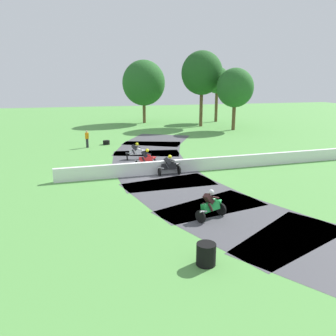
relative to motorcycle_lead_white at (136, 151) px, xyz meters
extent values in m
plane|color=#569947|center=(0.71, -4.85, -0.63)|extent=(120.00, 120.00, 0.00)
cube|color=#47474C|center=(3.65, 8.44, -0.63)|extent=(8.36, 8.89, 0.01)
cube|color=#47474C|center=(1.89, 4.21, -0.63)|extent=(7.60, 8.43, 0.01)
cube|color=#47474C|center=(0.92, -0.27, -0.63)|extent=(6.60, 7.70, 0.01)
cube|color=#47474C|center=(0.75, -4.85, -0.63)|extent=(6.11, 7.31, 0.01)
cube|color=#47474C|center=(1.38, -9.39, -0.63)|extent=(7.20, 8.15, 0.01)
cube|color=#47474C|center=(2.81, -13.74, -0.63)|extent=(8.06, 8.73, 0.01)
cube|color=white|center=(5.45, -4.61, -0.18)|extent=(23.28, 1.49, 0.90)
cylinder|color=black|center=(0.61, -0.17, -0.35)|extent=(0.16, 0.76, 0.76)
cylinder|color=black|center=(-0.78, -0.04, -0.35)|extent=(0.16, 0.76, 0.76)
cube|color=silver|center=(-0.08, -0.01, -0.06)|extent=(1.03, 0.48, 0.47)
ellipsoid|color=silver|center=(0.11, 0.05, 0.18)|extent=(0.47, 0.38, 0.32)
cone|color=silver|center=(0.60, -0.04, 0.05)|extent=(0.41, 0.41, 0.48)
cylinder|color=#B2B2B7|center=(-0.69, -0.10, -0.10)|extent=(0.42, 0.17, 0.18)
cube|color=#28282D|center=(-0.15, 0.11, 0.30)|extent=(0.51, 0.47, 0.63)
sphere|color=yellow|center=(0.08, 0.18, 0.57)|extent=(0.26, 0.26, 0.26)
cylinder|color=#28282D|center=(0.15, 0.27, 0.27)|extent=(0.43, 0.19, 0.24)
cylinder|color=#28282D|center=(0.12, -0.07, 0.38)|extent=(0.43, 0.19, 0.24)
cylinder|color=#28282D|center=(-0.24, 0.18, -0.10)|extent=(0.27, 0.24, 0.42)
cylinder|color=#28282D|center=(-0.27, -0.16, 0.01)|extent=(0.27, 0.24, 0.42)
cylinder|color=black|center=(0.93, -2.90, -0.34)|extent=(0.14, 0.72, 0.72)
cylinder|color=black|center=(-0.47, -2.80, -0.34)|extent=(0.14, 0.72, 0.72)
cube|color=red|center=(0.24, -2.78, -0.05)|extent=(1.02, 0.43, 0.45)
ellipsoid|color=red|center=(0.42, -2.74, 0.21)|extent=(0.46, 0.36, 0.30)
cone|color=red|center=(0.92, -2.81, 0.07)|extent=(0.41, 0.39, 0.46)
cylinder|color=#B2B2B7|center=(-0.37, -2.88, -0.10)|extent=(0.42, 0.15, 0.17)
cube|color=black|center=(0.16, -2.70, 0.33)|extent=(0.51, 0.42, 0.62)
sphere|color=yellow|center=(0.39, -2.65, 0.60)|extent=(0.26, 0.26, 0.26)
cylinder|color=black|center=(0.45, -2.53, 0.31)|extent=(0.43, 0.16, 0.24)
cylinder|color=black|center=(0.43, -2.88, 0.39)|extent=(0.43, 0.16, 0.24)
cylinder|color=black|center=(0.07, -2.59, -0.07)|extent=(0.27, 0.20, 0.42)
cylinder|color=black|center=(0.04, -2.94, 0.01)|extent=(0.27, 0.20, 0.42)
cylinder|color=black|center=(2.09, -5.26, -0.35)|extent=(0.11, 0.77, 0.76)
cylinder|color=black|center=(0.69, -5.29, -0.35)|extent=(0.11, 0.77, 0.76)
cube|color=black|center=(1.39, -5.18, -0.07)|extent=(1.01, 0.42, 0.47)
ellipsoid|color=black|center=(1.57, -5.09, 0.18)|extent=(0.45, 0.35, 0.32)
cone|color=black|center=(2.07, -5.12, 0.05)|extent=(0.40, 0.44, 0.49)
cylinder|color=#B2B2B7|center=(0.79, -5.33, -0.10)|extent=(0.41, 0.13, 0.18)
cube|color=#28282D|center=(1.31, -5.05, 0.30)|extent=(0.50, 0.47, 0.63)
sphere|color=yellow|center=(1.52, -4.96, 0.56)|extent=(0.26, 0.26, 0.26)
cylinder|color=#28282D|center=(1.58, -4.87, 0.26)|extent=(0.43, 0.15, 0.25)
cylinder|color=#28282D|center=(1.59, -5.21, 0.38)|extent=(0.43, 0.15, 0.25)
cylinder|color=#28282D|center=(1.21, -5.01, -0.11)|extent=(0.27, 0.24, 0.42)
cylinder|color=#28282D|center=(1.22, -5.35, 0.01)|extent=(0.27, 0.24, 0.42)
cylinder|color=black|center=(2.03, -12.82, -0.34)|extent=(0.38, 0.67, 0.69)
cylinder|color=black|center=(0.76, -13.42, -0.34)|extent=(0.38, 0.67, 0.69)
cube|color=#198438|center=(1.38, -13.08, -0.04)|extent=(1.05, 0.74, 0.44)
ellipsoid|color=#198438|center=(1.52, -12.96, 0.21)|extent=(0.53, 0.47, 0.28)
cone|color=#198438|center=(1.98, -12.77, 0.08)|extent=(0.50, 0.42, 0.45)
cylinder|color=#B2B2B7|center=(0.89, -13.45, -0.10)|extent=(0.41, 0.26, 0.17)
cube|color=#331919|center=(1.27, -13.05, 0.34)|extent=(0.59, 0.43, 0.61)
sphere|color=white|center=(1.45, -12.91, 0.61)|extent=(0.26, 0.26, 0.26)
cylinder|color=#331919|center=(1.45, -12.77, 0.33)|extent=(0.43, 0.25, 0.24)
cylinder|color=#331919|center=(1.60, -13.09, 0.39)|extent=(0.43, 0.25, 0.24)
cylinder|color=#331919|center=(1.14, -12.99, -0.05)|extent=(0.31, 0.16, 0.42)
cylinder|color=#331919|center=(1.29, -13.31, 0.01)|extent=(0.31, 0.16, 0.42)
cylinder|color=black|center=(-1.88, 7.07, -0.53)|extent=(0.66, 0.66, 0.20)
cylinder|color=black|center=(-1.88, 7.07, -0.33)|extent=(0.66, 0.66, 0.20)
cylinder|color=black|center=(-3.65, -4.49, -0.53)|extent=(0.62, 0.62, 0.20)
cylinder|color=black|center=(-3.65, -4.49, -0.33)|extent=(0.62, 0.62, 0.20)
cylinder|color=black|center=(-0.28, -16.96, -0.53)|extent=(0.70, 0.70, 0.20)
cylinder|color=black|center=(-0.28, -16.96, -0.33)|extent=(0.70, 0.70, 0.20)
cylinder|color=black|center=(-0.28, -16.96, -0.13)|extent=(0.70, 0.70, 0.20)
cylinder|color=black|center=(-0.28, -16.96, 0.07)|extent=(0.70, 0.70, 0.20)
cylinder|color=#232328|center=(-3.75, 5.91, -0.20)|extent=(0.24, 0.24, 0.86)
cube|color=orange|center=(-3.75, 5.91, 0.51)|extent=(0.34, 0.22, 0.56)
sphere|color=tan|center=(-3.75, 5.91, 0.90)|extent=(0.20, 0.20, 0.20)
cylinder|color=brown|center=(15.68, 21.80, 1.63)|extent=(0.44, 0.44, 4.53)
ellipsoid|color=#235B23|center=(15.68, 21.80, 5.46)|extent=(3.68, 3.68, 3.86)
cylinder|color=brown|center=(14.60, 13.22, 1.02)|extent=(0.44, 0.44, 3.30)
ellipsoid|color=#235B23|center=(14.60, 13.22, 4.61)|extent=(4.57, 4.57, 4.80)
cylinder|color=brown|center=(4.93, 23.05, 0.93)|extent=(0.44, 0.44, 3.13)
ellipsoid|color=#235B23|center=(4.93, 23.05, 5.09)|extent=(6.11, 6.11, 6.41)
cylinder|color=brown|center=(11.73, 17.47, 1.74)|extent=(0.44, 0.44, 4.75)
ellipsoid|color=#1E511E|center=(11.73, 17.47, 6.42)|extent=(5.44, 5.44, 5.71)
camera|label=1|loc=(-4.32, -27.36, 5.81)|focal=37.06mm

